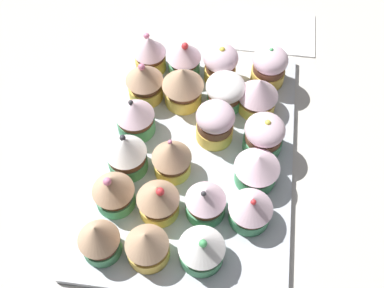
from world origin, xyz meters
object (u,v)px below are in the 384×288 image
(cupcake_0, at_px, (150,53))
(cupcake_2, at_px, (135,117))
(cupcake_1, at_px, (145,81))
(cupcake_11, at_px, (220,64))
(cupcake_7, at_px, (183,85))
(cupcake_17, at_px, (258,94))
(cupcake_3, at_px, (126,153))
(cupcake_15, at_px, (202,248))
(cupcake_19, at_px, (257,168))
(cupcake_5, at_px, (99,239))
(cupcake_14, at_px, (206,201))
(cupcake_20, at_px, (251,208))
(napkin, at_px, (272,31))
(cupcake_18, at_px, (264,135))
(cupcake_13, at_px, (215,123))
(cupcake_10, at_px, (147,244))
(cupcake_4, at_px, (113,190))
(cupcake_12, at_px, (225,92))
(cupcake_16, at_px, (269,66))
(baking_tray, at_px, (192,156))
(cupcake_8, at_px, (172,157))
(cupcake_9, at_px, (158,199))
(cupcake_6, at_px, (184,57))

(cupcake_0, height_order, cupcake_2, cupcake_0)
(cupcake_1, relative_size, cupcake_11, 1.06)
(cupcake_7, relative_size, cupcake_17, 1.13)
(cupcake_3, height_order, cupcake_15, cupcake_3)
(cupcake_2, distance_m, cupcake_19, 0.21)
(cupcake_5, xyz_separation_m, cupcake_14, (-0.08, 0.13, -0.01))
(cupcake_20, distance_m, napkin, 0.39)
(cupcake_3, bearing_deg, cupcake_18, 107.67)
(cupcake_13, xyz_separation_m, cupcake_18, (0.01, 0.08, -0.00))
(cupcake_5, height_order, cupcake_10, cupcake_5)
(cupcake_4, xyz_separation_m, cupcake_12, (-0.20, 0.14, -0.01))
(cupcake_16, distance_m, cupcake_18, 0.14)
(cupcake_20, relative_size, napkin, 0.42)
(cupcake_2, distance_m, cupcake_11, 0.17)
(cupcake_7, height_order, napkin, cupcake_7)
(cupcake_10, distance_m, cupcake_13, 0.22)
(cupcake_18, distance_m, cupcake_20, 0.13)
(cupcake_14, distance_m, napkin, 0.40)
(cupcake_1, height_order, cupcake_12, cupcake_1)
(cupcake_17, bearing_deg, cupcake_11, -129.61)
(cupcake_3, bearing_deg, baking_tray, 110.19)
(cupcake_11, bearing_deg, baking_tray, -9.29)
(cupcake_8, bearing_deg, baking_tray, 140.79)
(cupcake_18, xyz_separation_m, cupcake_19, (0.06, -0.01, 0.00))
(cupcake_2, xyz_separation_m, cupcake_14, (0.13, 0.13, -0.00))
(cupcake_7, xyz_separation_m, cupcake_9, (0.20, -0.01, -0.01))
(cupcake_10, distance_m, napkin, 0.49)
(cupcake_20, bearing_deg, cupcake_5, -69.25)
(cupcake_12, relative_size, cupcake_13, 0.88)
(cupcake_8, distance_m, cupcake_12, 0.15)
(cupcake_19, height_order, napkin, cupcake_19)
(cupcake_9, xyz_separation_m, cupcake_20, (-0.00, 0.13, -0.00))
(cupcake_5, bearing_deg, cupcake_12, 152.90)
(cupcake_12, xyz_separation_m, cupcake_19, (0.14, 0.06, 0.00))
(cupcake_2, height_order, cupcake_8, cupcake_8)
(cupcake_6, xyz_separation_m, cupcake_18, (0.14, 0.14, -0.00))
(cupcake_0, height_order, cupcake_12, cupcake_0)
(baking_tray, distance_m, cupcake_14, 0.11)
(cupcake_11, bearing_deg, cupcake_5, -21.16)
(cupcake_1, distance_m, cupcake_19, 0.23)
(cupcake_5, relative_size, cupcake_11, 1.02)
(cupcake_5, relative_size, cupcake_19, 1.13)
(cupcake_14, xyz_separation_m, cupcake_20, (0.00, 0.06, 0.00))
(cupcake_15, xyz_separation_m, cupcake_16, (-0.33, 0.07, 0.00))
(cupcake_2, xyz_separation_m, cupcake_18, (0.01, 0.20, -0.00))
(cupcake_5, xyz_separation_m, cupcake_6, (-0.34, 0.07, -0.00))
(cupcake_9, bearing_deg, cupcake_7, 178.40)
(cupcake_17, bearing_deg, cupcake_15, -12.12)
(cupcake_5, xyz_separation_m, cupcake_10, (-0.00, 0.06, -0.00))
(cupcake_1, xyz_separation_m, cupcake_19, (0.13, 0.19, -0.01))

